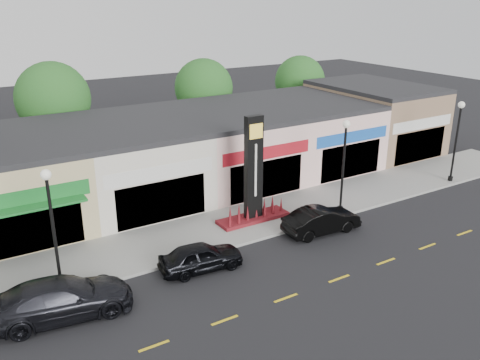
{
  "coord_description": "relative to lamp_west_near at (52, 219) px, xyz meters",
  "views": [
    {
      "loc": [
        -11.36,
        -17.79,
        12.16
      ],
      "look_at": [
        2.01,
        4.0,
        2.79
      ],
      "focal_mm": 38.0,
      "sensor_mm": 36.0,
      "label": 1
    }
  ],
  "objects": [
    {
      "name": "shop_pink_w",
      "position": [
        13.5,
        8.97,
        -1.08
      ],
      "size": [
        7.0,
        10.01,
        4.8
      ],
      "color": "beige",
      "rests_on": "ground"
    },
    {
      "name": "shop_pink_e",
      "position": [
        20.5,
        8.97,
        -1.08
      ],
      "size": [
        7.0,
        10.01,
        4.8
      ],
      "color": "beige",
      "rests_on": "ground"
    },
    {
      "name": "car_black_conv",
      "position": [
        13.42,
        -1.36,
        -2.76
      ],
      "size": [
        1.81,
        4.42,
        1.43
      ],
      "primitive_type": "imported",
      "rotation": [
        0.0,
        0.0,
        1.5
      ],
      "color": "black",
      "rests_on": "ground"
    },
    {
      "name": "car_black_sedan",
      "position": [
        6.04,
        -1.49,
        -2.8
      ],
      "size": [
        1.96,
        4.08,
        1.34
      ],
      "primitive_type": "imported",
      "rotation": [
        0.0,
        0.0,
        1.47
      ],
      "color": "black",
      "rests_on": "ground"
    },
    {
      "name": "pylon_sign",
      "position": [
        11.0,
        1.7,
        -1.2
      ],
      "size": [
        4.2,
        1.3,
        6.0
      ],
      "color": "maroon",
      "rests_on": "sidewalk"
    },
    {
      "name": "lamp_east_far",
      "position": [
        26.0,
        0.0,
        0.0
      ],
      "size": [
        0.44,
        0.44,
        5.47
      ],
      "color": "black",
      "rests_on": "sidewalk"
    },
    {
      "name": "lamp_west_near",
      "position": [
        0.0,
        0.0,
        0.0
      ],
      "size": [
        0.44,
        0.44,
        5.47
      ],
      "color": "black",
      "rests_on": "sidewalk"
    },
    {
      "name": "tree_rear_west",
      "position": [
        4.0,
        17.0,
        1.74
      ],
      "size": [
        5.2,
        5.2,
        7.83
      ],
      "color": "#382619",
      "rests_on": "ground"
    },
    {
      "name": "shop_tan",
      "position": [
        27.5,
        8.98,
        -0.83
      ],
      "size": [
        7.0,
        10.01,
        5.3
      ],
      "color": "olive",
      "rests_on": "ground"
    },
    {
      "name": "car_dark_sedan",
      "position": [
        -0.38,
        -1.85,
        -2.67
      ],
      "size": [
        2.96,
        5.82,
        1.62
      ],
      "primitive_type": "imported",
      "rotation": [
        0.0,
        0.0,
        1.44
      ],
      "color": "black",
      "rests_on": "ground"
    },
    {
      "name": "shop_cream",
      "position": [
        6.5,
        8.97,
        -1.08
      ],
      "size": [
        7.0,
        10.01,
        4.8
      ],
      "color": "silver",
      "rests_on": "ground"
    },
    {
      "name": "lamp_east_near",
      "position": [
        16.0,
        0.0,
        0.0
      ],
      "size": [
        0.44,
        0.44,
        5.47
      ],
      "color": "black",
      "rests_on": "sidewalk"
    },
    {
      "name": "tree_rear_east",
      "position": [
        26.0,
        17.0,
        1.15
      ],
      "size": [
        4.6,
        4.6,
        6.94
      ],
      "color": "#382619",
      "rests_on": "ground"
    },
    {
      "name": "tree_rear_mid",
      "position": [
        16.0,
        17.0,
        1.41
      ],
      "size": [
        4.8,
        4.8,
        7.29
      ],
      "color": "#382619",
      "rests_on": "ground"
    },
    {
      "name": "curb",
      "position": [
        8.0,
        -0.4,
        -3.4
      ],
      "size": [
        52.0,
        0.2,
        0.15
      ],
      "primitive_type": "cube",
      "color": "gray",
      "rests_on": "ground"
    },
    {
      "name": "sidewalk",
      "position": [
        8.0,
        1.85,
        -3.4
      ],
      "size": [
        52.0,
        4.3,
        0.15
      ],
      "primitive_type": "cube",
      "color": "gray",
      "rests_on": "ground"
    },
    {
      "name": "shop_beige",
      "position": [
        -0.5,
        8.96,
        -1.08
      ],
      "size": [
        7.0,
        10.85,
        4.8
      ],
      "color": "tan",
      "rests_on": "ground"
    },
    {
      "name": "ground",
      "position": [
        8.0,
        -2.5,
        -3.48
      ],
      "size": [
        120.0,
        120.0,
        0.0
      ],
      "primitive_type": "plane",
      "color": "black",
      "rests_on": "ground"
    }
  ]
}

